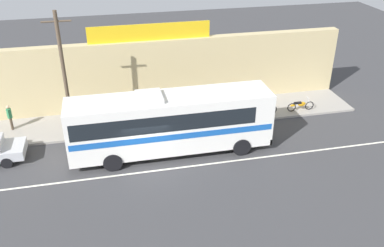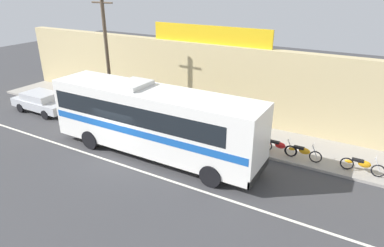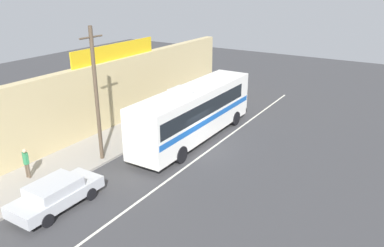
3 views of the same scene
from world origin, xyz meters
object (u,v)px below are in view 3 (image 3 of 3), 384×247
at_px(pedestrian_far_right, 26,161).
at_px(motorcycle_blue, 198,102).
at_px(utility_pole, 96,94).
at_px(motorcycle_red, 206,99).
at_px(intercity_bus, 194,111).
at_px(parked_car, 56,194).
at_px(motorcycle_orange, 220,91).

bearing_deg(pedestrian_far_right, motorcycle_blue, -6.09).
height_order(utility_pole, motorcycle_red, utility_pole).
bearing_deg(intercity_bus, pedestrian_far_right, 153.44).
xyz_separation_m(intercity_bus, utility_pole, (-5.55, 3.01, 2.06)).
xyz_separation_m(utility_pole, motorcycle_blue, (11.27, 0.06, -3.56)).
bearing_deg(motorcycle_blue, parked_car, -173.46).
bearing_deg(motorcycle_red, motorcycle_orange, 1.44).
relative_size(motorcycle_orange, pedestrian_far_right, 1.16).
relative_size(motorcycle_blue, motorcycle_orange, 0.99).
bearing_deg(motorcycle_blue, utility_pole, -179.70).
xyz_separation_m(utility_pole, pedestrian_far_right, (-3.81, 1.67, -3.01)).
bearing_deg(motorcycle_orange, pedestrian_far_right, 175.33).
bearing_deg(intercity_bus, motorcycle_orange, 17.96).
distance_m(intercity_bus, parked_car, 10.50).
bearing_deg(utility_pole, parked_car, -159.58).
relative_size(intercity_bus, motorcycle_orange, 5.88).
relative_size(parked_car, motorcycle_orange, 2.27).
distance_m(intercity_bus, pedestrian_far_right, 10.51).
bearing_deg(motorcycle_red, intercity_bus, -156.24).
distance_m(parked_car, pedestrian_far_right, 3.61).
bearing_deg(parked_car, motorcycle_blue, 6.54).
bearing_deg(motorcycle_red, pedestrian_far_right, 174.33).
xyz_separation_m(motorcycle_orange, pedestrian_far_right, (-19.02, 1.55, 0.55)).
xyz_separation_m(motorcycle_blue, pedestrian_far_right, (-15.08, 1.61, 0.55)).
xyz_separation_m(motorcycle_red, pedestrian_far_right, (-16.32, 1.62, 0.55)).
bearing_deg(utility_pole, pedestrian_far_right, 156.38).
height_order(parked_car, motorcycle_orange, parked_car).
distance_m(intercity_bus, motorcycle_blue, 6.66).
distance_m(motorcycle_blue, pedestrian_far_right, 15.18).
bearing_deg(motorcycle_orange, parked_car, -174.57).
relative_size(motorcycle_blue, motorcycle_red, 1.03).
height_order(utility_pole, pedestrian_far_right, utility_pole).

